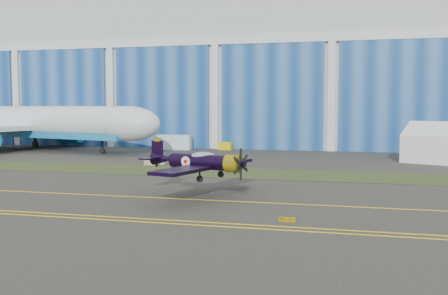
% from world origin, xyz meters
% --- Properties ---
extents(ground, '(260.00, 260.00, 0.00)m').
position_xyz_m(ground, '(0.00, 0.00, 0.00)').
color(ground, '#393730').
rests_on(ground, ground).
extents(grass_median, '(260.00, 10.00, 0.02)m').
position_xyz_m(grass_median, '(0.00, 14.00, 0.02)').
color(grass_median, '#475128').
rests_on(grass_median, ground).
extents(hangar, '(220.00, 45.70, 30.00)m').
position_xyz_m(hangar, '(0.00, 71.79, 14.96)').
color(hangar, silver).
rests_on(hangar, ground).
extents(taxiway_centreline, '(200.00, 0.20, 0.02)m').
position_xyz_m(taxiway_centreline, '(0.00, -5.00, 0.01)').
color(taxiway_centreline, yellow).
rests_on(taxiway_centreline, ground).
extents(edge_line_far, '(80.00, 0.20, 0.02)m').
position_xyz_m(edge_line_far, '(0.00, -13.50, 0.01)').
color(edge_line_far, yellow).
rests_on(edge_line_far, ground).
extents(guard_board_right, '(1.20, 0.15, 0.35)m').
position_xyz_m(guard_board_right, '(22.00, -12.00, 0.17)').
color(guard_board_right, yellow).
rests_on(guard_board_right, ground).
extents(warbird, '(14.57, 16.18, 4.05)m').
position_xyz_m(warbird, '(12.84, -3.25, 3.20)').
color(warbird, black).
rests_on(warbird, ground).
extents(jetliner, '(79.42, 72.06, 23.47)m').
position_xyz_m(jetliner, '(-34.20, 38.39, 11.74)').
color(jetliner, silver).
rests_on(jetliner, ground).
extents(shipping_container, '(6.59, 3.11, 2.77)m').
position_xyz_m(shipping_container, '(-7.10, 45.67, 1.38)').
color(shipping_container, '#CAE4F7').
rests_on(shipping_container, ground).
extents(tug, '(2.58, 1.72, 1.45)m').
position_xyz_m(tug, '(2.48, 47.42, 0.72)').
color(tug, yellow).
rests_on(tug, ground).
extents(barrier_a, '(2.05, 0.80, 0.90)m').
position_xyz_m(barrier_a, '(-1.11, 19.29, 0.45)').
color(barrier_a, '#9F9482').
rests_on(barrier_a, ground).
extents(barrier_b, '(2.07, 0.90, 0.90)m').
position_xyz_m(barrier_b, '(-0.55, 20.42, 0.45)').
color(barrier_b, gray).
rests_on(barrier_b, ground).
extents(barrier_c, '(2.07, 0.88, 0.90)m').
position_xyz_m(barrier_c, '(8.43, 20.53, 0.45)').
color(barrier_c, '#99988D').
rests_on(barrier_c, ground).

